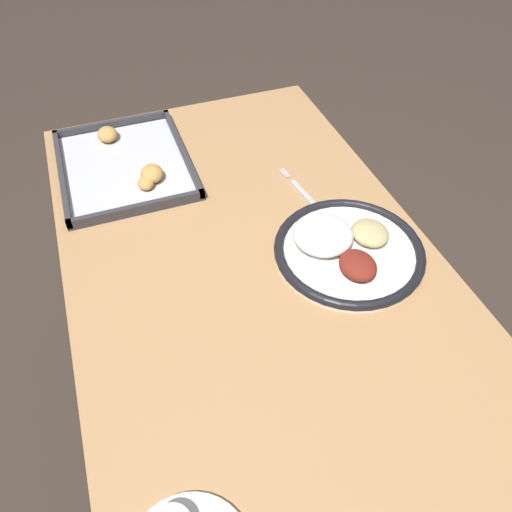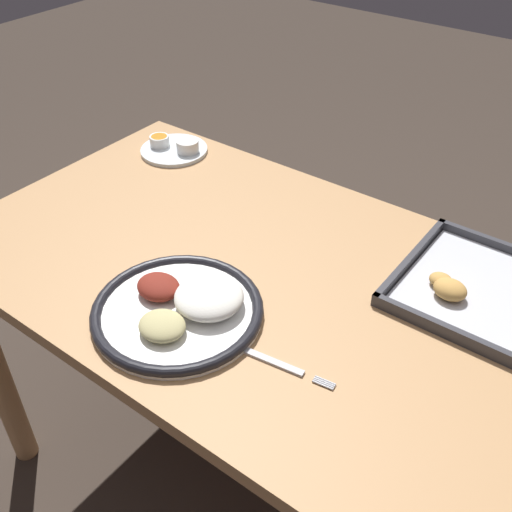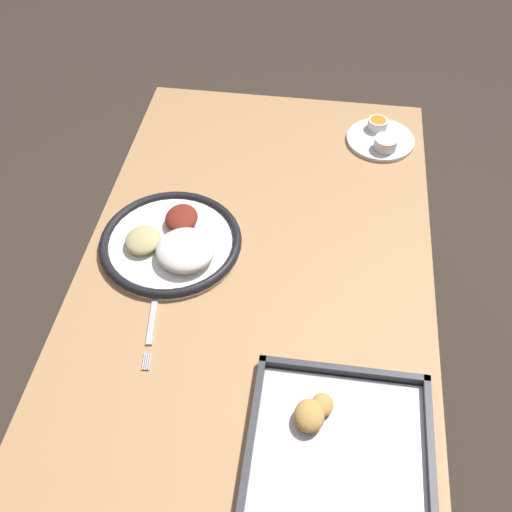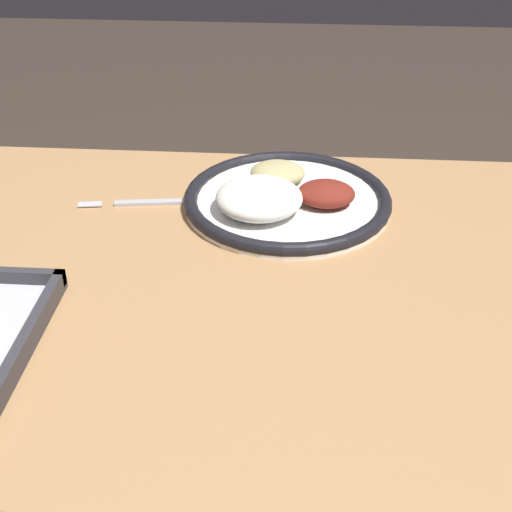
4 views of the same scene
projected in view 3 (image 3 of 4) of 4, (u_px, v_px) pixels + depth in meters
ground_plane at (255, 427)px, 1.76m from camera, size 8.00×8.00×0.00m
dining_table at (255, 303)px, 1.31m from camera, size 1.24×0.72×0.72m
dinner_plate at (172, 242)px, 1.25m from camera, size 0.30×0.30×0.05m
fork at (153, 313)px, 1.15m from camera, size 0.23×0.04×0.00m
saucer_plate at (381, 138)px, 1.49m from camera, size 0.17×0.17×0.04m
baking_tray at (336, 469)px, 0.94m from camera, size 0.36×0.30×0.04m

